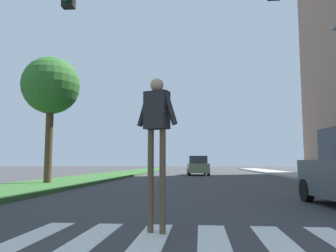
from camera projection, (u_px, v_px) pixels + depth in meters
ground_plane at (203, 176)px, 27.93m from camera, size 140.00×140.00×0.00m
crosswalk at (213, 239)px, 4.94m from camera, size 5.85×2.20×0.01m
median_strip at (107, 176)px, 26.65m from camera, size 3.92×64.00×0.15m
tree_mid at (51, 87)px, 16.83m from camera, size 2.81×2.81×6.15m
sidewalk_right at (307, 177)px, 25.23m from camera, size 3.00×64.00×0.15m
traffic_light_gantry at (66, 22)px, 7.92m from camera, size 8.63×0.30×6.00m
pedestrian_performer at (157, 128)px, 5.54m from camera, size 0.72×0.37×2.49m
sedan_midblock at (198, 166)px, 30.31m from camera, size 2.09×4.51×1.69m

